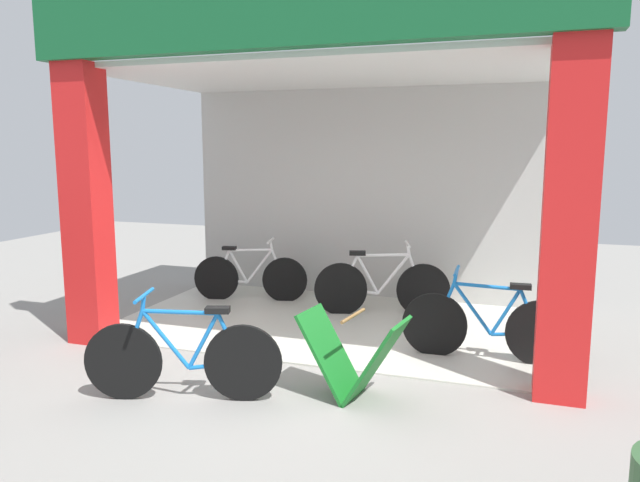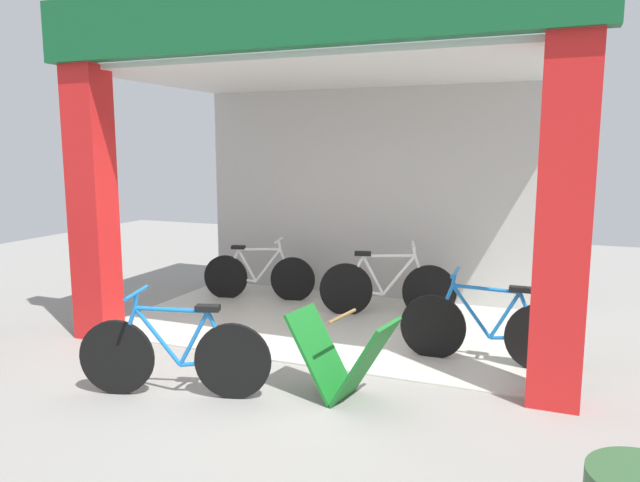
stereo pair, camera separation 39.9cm
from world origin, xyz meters
name	(u,v)px [view 2 (the right image)]	position (x,y,z in m)	size (l,w,h in m)	color
ground_plane	(292,364)	(0.00, 0.00, 0.00)	(18.63, 18.63, 0.00)	gray
shop_facade	(346,163)	(0.00, 1.57, 1.98)	(5.52, 3.30, 3.67)	beige
bicycle_inside_0	(387,288)	(0.41, 2.03, 0.38)	(1.70, 0.58, 0.96)	black
bicycle_inside_1	(486,329)	(1.79, 0.73, 0.38)	(1.71, 0.47, 0.94)	black
bicycle_inside_2	(259,276)	(-1.52, 2.16, 0.36)	(1.58, 0.49, 0.89)	black
bicycle_parked_0	(175,355)	(-0.62, -1.08, 0.38)	(1.65, 0.59, 0.94)	black
sandwich_board_sign	(342,357)	(0.75, -0.59, 0.38)	(0.97, 0.59, 0.76)	#197226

